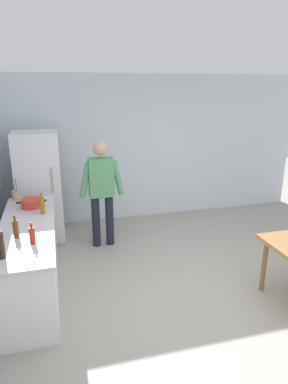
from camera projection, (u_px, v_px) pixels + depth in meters
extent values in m
plane|color=#9E998E|center=(205.00, 302.00, 4.04)|extent=(14.00, 14.00, 0.00)
cube|color=silver|center=(142.00, 148.00, 6.39)|extent=(6.40, 0.12, 2.70)
cube|color=white|center=(31.00, 260.00, 4.15)|extent=(0.60, 2.12, 0.86)
cube|color=silver|center=(27.00, 226.00, 4.01)|extent=(0.64, 2.20, 0.04)
cube|color=white|center=(39.00, 187.00, 5.51)|extent=(0.70, 0.64, 1.80)
cylinder|color=#B2B2B7|center=(52.00, 180.00, 5.19)|extent=(0.02, 0.02, 0.40)
cylinder|color=#1E1E2D|center=(96.00, 221.00, 5.35)|extent=(0.13, 0.13, 0.84)
cylinder|color=#1E1E2D|center=(110.00, 220.00, 5.41)|extent=(0.13, 0.13, 0.84)
cube|color=#519960|center=(101.00, 177.00, 5.16)|extent=(0.38, 0.22, 0.60)
sphere|color=tan|center=(100.00, 148.00, 5.03)|extent=(0.22, 0.22, 0.22)
cylinder|color=#519960|center=(85.00, 180.00, 5.07)|extent=(0.20, 0.09, 0.55)
cylinder|color=#519960|center=(118.00, 178.00, 5.19)|extent=(0.20, 0.09, 0.55)
cylinder|color=olive|center=(264.00, 266.00, 4.17)|extent=(0.06, 0.06, 0.70)
cylinder|color=red|center=(32.00, 203.00, 4.57)|extent=(0.28, 0.28, 0.12)
cube|color=black|center=(18.00, 203.00, 4.53)|extent=(0.06, 0.03, 0.02)
cube|color=black|center=(44.00, 201.00, 4.61)|extent=(0.06, 0.03, 0.02)
cylinder|color=tan|center=(16.00, 195.00, 4.86)|extent=(0.11, 0.11, 0.14)
cylinder|color=olive|center=(16.00, 186.00, 4.82)|extent=(0.02, 0.05, 0.22)
cylinder|color=olive|center=(16.00, 186.00, 4.81)|extent=(0.02, 0.04, 0.22)
cylinder|color=#5B3314|center=(16.00, 229.00, 3.64)|extent=(0.06, 0.06, 0.20)
cylinder|color=#5B3314|center=(14.00, 218.00, 3.61)|extent=(0.02, 0.02, 0.06)
cylinder|color=#B22319|center=(32.00, 236.00, 3.51)|extent=(0.06, 0.06, 0.18)
cylinder|color=#B22319|center=(31.00, 225.00, 3.47)|extent=(0.02, 0.02, 0.06)
cylinder|color=#996619|center=(42.00, 205.00, 4.34)|extent=(0.06, 0.06, 0.22)
cylinder|color=#996619|center=(41.00, 195.00, 4.29)|extent=(0.03, 0.03, 0.06)
cylinder|color=black|center=(0.00, 245.00, 3.20)|extent=(0.08, 0.08, 0.28)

